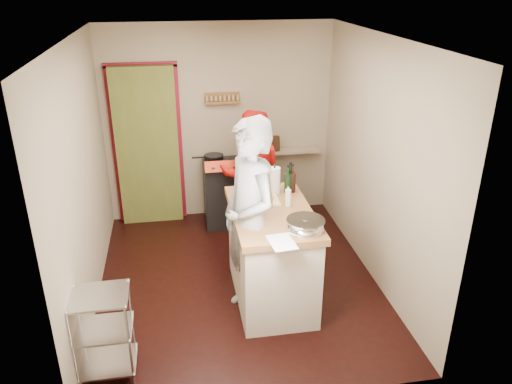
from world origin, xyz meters
TOP-DOWN VIEW (x-y plane):
  - floor at (0.00, 0.00)m, footprint 3.50×3.50m
  - back_wall at (-0.64, 1.78)m, footprint 3.00×0.44m
  - left_wall at (-1.50, 0.00)m, footprint 0.04×3.50m
  - right_wall at (1.50, 0.00)m, footprint 0.04×3.50m
  - ceiling at (0.00, 0.00)m, footprint 3.00×3.50m
  - stove at (0.05, 1.42)m, footprint 0.60×0.63m
  - wire_shelving at (-1.28, -1.20)m, footprint 0.48×0.40m
  - island at (0.31, -0.35)m, footprint 0.79×1.46m
  - person_stripe at (0.05, -0.55)m, footprint 0.70×0.85m
  - person_red at (0.32, 1.05)m, footprint 0.89×0.74m

SIDE VIEW (x-z plane):
  - floor at x=0.00m, z-range 0.00..0.00m
  - wire_shelving at x=-1.28m, z-range 0.04..0.84m
  - stove at x=0.05m, z-range -0.05..0.95m
  - island at x=0.31m, z-range -0.13..1.18m
  - person_red at x=0.32m, z-range 0.00..1.65m
  - person_stripe at x=0.05m, z-range 0.00..2.01m
  - back_wall at x=-0.64m, z-range -0.17..2.43m
  - left_wall at x=-1.50m, z-range 0.00..2.60m
  - right_wall at x=1.50m, z-range 0.00..2.60m
  - ceiling at x=0.00m, z-range 2.60..2.62m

